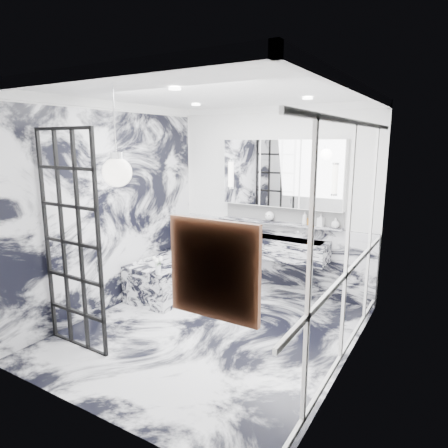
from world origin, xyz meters
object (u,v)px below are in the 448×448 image
Objects in this scene: crittall_door at (71,243)px; mirror_cabinet at (281,173)px; bathtub at (178,274)px; trough_sink at (275,247)px.

mirror_cabinet is (1.25, 2.79, 0.61)m from crittall_door.
mirror_cabinet is 1.15× the size of bathtub.
mirror_cabinet reaches higher than bathtub.
bathtub is at bearing -153.52° from trough_sink.
trough_sink reaches higher than bathtub.
mirror_cabinet is at bearing 67.27° from crittall_door.
trough_sink is 0.97× the size of bathtub.
mirror_cabinet is at bearing 32.06° from bathtub.
mirror_cabinet is 2.20m from bathtub.
trough_sink is at bearing 26.48° from bathtub.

